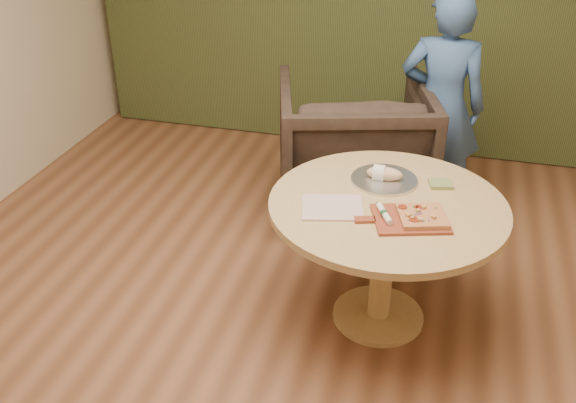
{
  "coord_description": "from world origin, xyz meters",
  "views": [
    {
      "loc": [
        0.64,
        -2.27,
        2.38
      ],
      "look_at": [
        -0.05,
        0.25,
        0.87
      ],
      "focal_mm": 40.0,
      "sensor_mm": 36.0,
      "label": 1
    }
  ],
  "objects_px": {
    "person_standing": "(441,107)",
    "cutlery_roll": "(384,213)",
    "pizza_paddle": "(408,219)",
    "armchair": "(353,141)",
    "pedestal_table": "(386,226)",
    "serving_tray": "(384,180)",
    "bread_roll": "(383,173)",
    "flatbread_pizza": "(422,216)"
  },
  "relations": [
    {
      "from": "flatbread_pizza",
      "to": "armchair",
      "type": "relative_size",
      "value": 0.27
    },
    {
      "from": "serving_tray",
      "to": "cutlery_roll",
      "type": "bearing_deg",
      "value": -82.32
    },
    {
      "from": "cutlery_roll",
      "to": "bread_roll",
      "type": "height_order",
      "value": "bread_roll"
    },
    {
      "from": "bread_roll",
      "to": "pizza_paddle",
      "type": "bearing_deg",
      "value": -64.84
    },
    {
      "from": "pedestal_table",
      "to": "person_standing",
      "type": "xyz_separation_m",
      "value": [
        0.18,
        1.31,
        0.17
      ]
    },
    {
      "from": "pizza_paddle",
      "to": "cutlery_roll",
      "type": "height_order",
      "value": "cutlery_roll"
    },
    {
      "from": "serving_tray",
      "to": "armchair",
      "type": "distance_m",
      "value": 1.05
    },
    {
      "from": "pizza_paddle",
      "to": "cutlery_roll",
      "type": "bearing_deg",
      "value": 171.26
    },
    {
      "from": "pizza_paddle",
      "to": "serving_tray",
      "type": "height_order",
      "value": "serving_tray"
    },
    {
      "from": "pedestal_table",
      "to": "armchair",
      "type": "height_order",
      "value": "armchair"
    },
    {
      "from": "pizza_paddle",
      "to": "serving_tray",
      "type": "relative_size",
      "value": 1.33
    },
    {
      "from": "serving_tray",
      "to": "pedestal_table",
      "type": "bearing_deg",
      "value": -77.19
    },
    {
      "from": "serving_tray",
      "to": "person_standing",
      "type": "distance_m",
      "value": 1.11
    },
    {
      "from": "pizza_paddle",
      "to": "flatbread_pizza",
      "type": "xyz_separation_m",
      "value": [
        0.06,
        0.01,
        0.02
      ]
    },
    {
      "from": "pedestal_table",
      "to": "serving_tray",
      "type": "relative_size",
      "value": 3.41
    },
    {
      "from": "serving_tray",
      "to": "person_standing",
      "type": "xyz_separation_m",
      "value": [
        0.23,
        1.09,
        0.02
      ]
    },
    {
      "from": "pedestal_table",
      "to": "cutlery_roll",
      "type": "height_order",
      "value": "cutlery_roll"
    },
    {
      "from": "pizza_paddle",
      "to": "armchair",
      "type": "relative_size",
      "value": 0.46
    },
    {
      "from": "cutlery_roll",
      "to": "armchair",
      "type": "bearing_deg",
      "value": 79.84
    },
    {
      "from": "pedestal_table",
      "to": "flatbread_pizza",
      "type": "height_order",
      "value": "flatbread_pizza"
    },
    {
      "from": "cutlery_roll",
      "to": "person_standing",
      "type": "bearing_deg",
      "value": 57.14
    },
    {
      "from": "pizza_paddle",
      "to": "person_standing",
      "type": "relative_size",
      "value": 0.3
    },
    {
      "from": "flatbread_pizza",
      "to": "cutlery_roll",
      "type": "bearing_deg",
      "value": -170.62
    },
    {
      "from": "pedestal_table",
      "to": "serving_tray",
      "type": "bearing_deg",
      "value": 102.81
    },
    {
      "from": "pizza_paddle",
      "to": "bread_roll",
      "type": "xyz_separation_m",
      "value": [
        -0.17,
        0.37,
        0.04
      ]
    },
    {
      "from": "cutlery_roll",
      "to": "person_standing",
      "type": "distance_m",
      "value": 1.49
    },
    {
      "from": "bread_roll",
      "to": "armchair",
      "type": "bearing_deg",
      "value": 108.34
    },
    {
      "from": "pedestal_table",
      "to": "pizza_paddle",
      "type": "xyz_separation_m",
      "value": [
        0.11,
        -0.15,
        0.15
      ]
    },
    {
      "from": "cutlery_roll",
      "to": "person_standing",
      "type": "relative_size",
      "value": 0.12
    },
    {
      "from": "armchair",
      "to": "person_standing",
      "type": "relative_size",
      "value": 0.66
    },
    {
      "from": "bread_roll",
      "to": "armchair",
      "type": "xyz_separation_m",
      "value": [
        -0.32,
        0.97,
        -0.28
      ]
    },
    {
      "from": "armchair",
      "to": "person_standing",
      "type": "distance_m",
      "value": 0.63
    },
    {
      "from": "pedestal_table",
      "to": "bread_roll",
      "type": "relative_size",
      "value": 6.29
    },
    {
      "from": "pedestal_table",
      "to": "person_standing",
      "type": "relative_size",
      "value": 0.78
    },
    {
      "from": "person_standing",
      "to": "bread_roll",
      "type": "bearing_deg",
      "value": 79.55
    },
    {
      "from": "bread_roll",
      "to": "armchair",
      "type": "distance_m",
      "value": 1.06
    },
    {
      "from": "serving_tray",
      "to": "person_standing",
      "type": "bearing_deg",
      "value": 77.9
    },
    {
      "from": "person_standing",
      "to": "cutlery_roll",
      "type": "bearing_deg",
      "value": 85.12
    },
    {
      "from": "pizza_paddle",
      "to": "cutlery_roll",
      "type": "xyz_separation_m",
      "value": [
        -0.11,
        -0.02,
        0.02
      ]
    },
    {
      "from": "pedestal_table",
      "to": "armchair",
      "type": "distance_m",
      "value": 1.26
    },
    {
      "from": "cutlery_roll",
      "to": "bread_roll",
      "type": "xyz_separation_m",
      "value": [
        -0.06,
        0.39,
        0.01
      ]
    },
    {
      "from": "pizza_paddle",
      "to": "serving_tray",
      "type": "distance_m",
      "value": 0.41
    }
  ]
}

